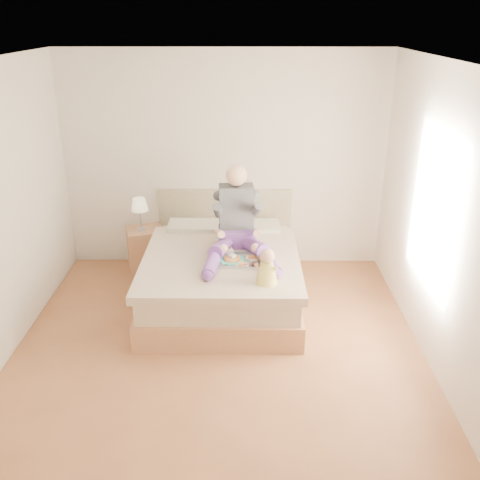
{
  "coord_description": "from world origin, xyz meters",
  "views": [
    {
      "loc": [
        0.26,
        -4.39,
        3.05
      ],
      "look_at": [
        0.21,
        0.91,
        0.8
      ],
      "focal_mm": 40.0,
      "sensor_mm": 36.0,
      "label": 1
    }
  ],
  "objects_px": {
    "adult": "(237,226)",
    "tray": "(241,259)",
    "bed": "(222,273)",
    "nightstand": "(147,249)",
    "baby": "(267,269)"
  },
  "relations": [
    {
      "from": "bed",
      "to": "nightstand",
      "type": "relative_size",
      "value": 3.95
    },
    {
      "from": "nightstand",
      "to": "bed",
      "type": "bearing_deg",
      "value": -54.29
    },
    {
      "from": "adult",
      "to": "baby",
      "type": "bearing_deg",
      "value": -73.82
    },
    {
      "from": "nightstand",
      "to": "adult",
      "type": "height_order",
      "value": "adult"
    },
    {
      "from": "adult",
      "to": "tray",
      "type": "height_order",
      "value": "adult"
    },
    {
      "from": "nightstand",
      "to": "baby",
      "type": "xyz_separation_m",
      "value": [
        1.48,
        -1.55,
        0.48
      ]
    },
    {
      "from": "bed",
      "to": "tray",
      "type": "bearing_deg",
      "value": -55.89
    },
    {
      "from": "tray",
      "to": "baby",
      "type": "bearing_deg",
      "value": -56.72
    },
    {
      "from": "bed",
      "to": "baby",
      "type": "xyz_separation_m",
      "value": [
        0.48,
        -0.79,
        0.44
      ]
    },
    {
      "from": "bed",
      "to": "tray",
      "type": "relative_size",
      "value": 4.55
    },
    {
      "from": "bed",
      "to": "nightstand",
      "type": "bearing_deg",
      "value": 142.85
    },
    {
      "from": "baby",
      "to": "tray",
      "type": "bearing_deg",
      "value": 138.36
    },
    {
      "from": "bed",
      "to": "baby",
      "type": "distance_m",
      "value": 1.02
    },
    {
      "from": "adult",
      "to": "tray",
      "type": "xyz_separation_m",
      "value": [
        0.04,
        -0.33,
        -0.25
      ]
    },
    {
      "from": "bed",
      "to": "adult",
      "type": "relative_size",
      "value": 1.86
    }
  ]
}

